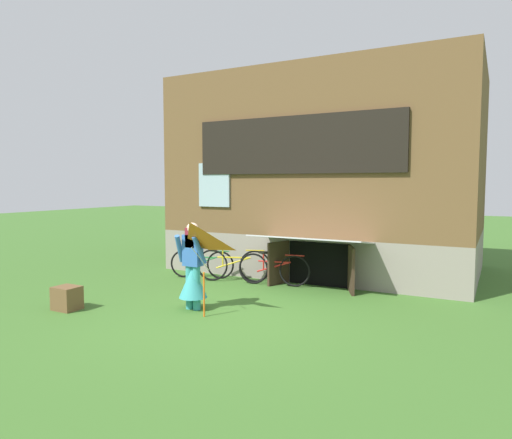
# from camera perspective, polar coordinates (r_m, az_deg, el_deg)

# --- Properties ---
(ground_plane) EXTENTS (60.00, 60.00, 0.00)m
(ground_plane) POSITION_cam_1_polar(r_m,az_deg,el_deg) (8.32, -3.62, -11.74)
(ground_plane) COLOR #3D6B28
(log_house) EXTENTS (7.62, 5.72, 5.12)m
(log_house) POSITION_cam_1_polar(r_m,az_deg,el_deg) (12.80, 8.94, 5.51)
(log_house) COLOR gray
(log_house) RESTS_ON ground_plane
(person) EXTENTS (0.61, 0.52, 1.61)m
(person) POSITION_cam_1_polar(r_m,az_deg,el_deg) (8.58, -7.85, -6.60)
(person) COLOR teal
(person) RESTS_ON ground_plane
(kite) EXTENTS (0.89, 0.87, 1.58)m
(kite) POSITION_cam_1_polar(r_m,az_deg,el_deg) (7.89, -8.20, -3.11)
(kite) COLOR orange
(kite) RESTS_ON ground_plane
(bicycle_red) EXTENTS (1.67, 0.33, 0.77)m
(bicycle_red) POSITION_cam_1_polar(r_m,az_deg,el_deg) (10.54, 2.19, -6.16)
(bicycle_red) COLOR black
(bicycle_red) RESTS_ON ground_plane
(bicycle_yellow) EXTENTS (1.70, 0.63, 0.81)m
(bicycle_yellow) POSITION_cam_1_polar(r_m,az_deg,el_deg) (10.94, -2.83, -5.66)
(bicycle_yellow) COLOR black
(bicycle_yellow) RESTS_ON ground_plane
(bicycle_green) EXTENTS (1.54, 0.55, 0.73)m
(bicycle_green) POSITION_cam_1_polar(r_m,az_deg,el_deg) (11.40, -6.73, -5.46)
(bicycle_green) COLOR black
(bicycle_green) RESTS_ON ground_plane
(wooden_crate) EXTENTS (0.45, 0.38, 0.43)m
(wooden_crate) POSITION_cam_1_polar(r_m,az_deg,el_deg) (9.27, -22.40, -9.00)
(wooden_crate) COLOR brown
(wooden_crate) RESTS_ON ground_plane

